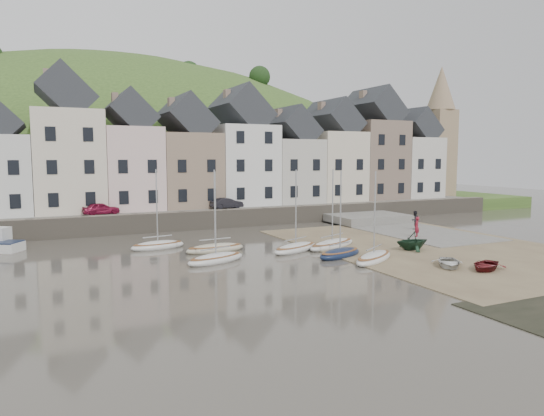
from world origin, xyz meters
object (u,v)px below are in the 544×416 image
sailboat_0 (158,245)px  rowboat_red (486,265)px  rowboat_green (412,241)px  car_left (101,209)px  person_dark (415,220)px  car_right (227,203)px  person_red (417,227)px  rowboat_white (449,263)px

sailboat_0 → rowboat_red: 23.27m
rowboat_green → car_left: (-20.00, 20.04, 1.40)m
sailboat_0 → car_left: (-2.87, 11.03, 1.91)m
rowboat_red → person_dark: 16.80m
rowboat_green → rowboat_red: rowboat_green is taller
rowboat_green → car_right: 21.42m
rowboat_red → person_dark: person_dark is taller
rowboat_green → person_red: bearing=139.8°
rowboat_white → car_right: bearing=140.5°
person_dark → rowboat_green: bearing=32.1°
person_red → person_dark: (2.89, 3.53, 0.01)m
rowboat_white → rowboat_green: rowboat_green is taller
rowboat_red → person_red: 12.39m
rowboat_green → person_red: 6.15m
rowboat_green → car_left: size_ratio=0.80×
rowboat_white → rowboat_green: 5.85m
person_dark → car_right: size_ratio=0.51×
rowboat_red → rowboat_green: bearing=151.0°
rowboat_green → person_red: person_red is taller
rowboat_green → person_dark: size_ratio=1.53×
sailboat_0 → person_dark: (24.34, -1.10, 0.74)m
car_left → car_right: car_left is taller
person_red → car_left: car_left is taller
sailboat_0 → car_right: size_ratio=1.82×
sailboat_0 → car_right: sailboat_0 is taller
sailboat_0 → rowboat_green: bearing=-27.7°
person_red → rowboat_red: bearing=28.3°
rowboat_green → car_right: car_right is taller
person_red → car_left: (-24.32, 15.66, 1.18)m
rowboat_white → rowboat_green: bearing=109.9°
person_red → person_dark: 4.56m
sailboat_0 → rowboat_white: size_ratio=2.24×
rowboat_white → car_left: bearing=163.5°
rowboat_green → rowboat_red: size_ratio=0.96×
car_right → rowboat_red: bearing=-174.3°
person_red → person_dark: person_dark is taller
rowboat_red → car_right: car_right is taller
car_right → person_dark: bearing=-138.6°
sailboat_0 → rowboat_red: sailboat_0 is taller
sailboat_0 → person_dark: 24.37m
rowboat_white → rowboat_red: size_ratio=1.00×
person_red → person_dark: bearing=-169.0°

